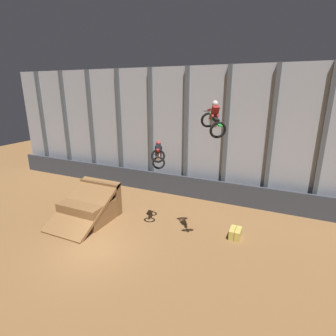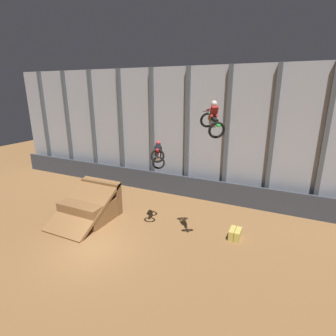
{
  "view_description": "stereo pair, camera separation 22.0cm",
  "coord_description": "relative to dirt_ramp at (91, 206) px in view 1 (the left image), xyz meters",
  "views": [
    {
      "loc": [
        8.49,
        -9.25,
        8.12
      ],
      "look_at": [
        2.35,
        4.24,
        3.65
      ],
      "focal_mm": 28.0,
      "sensor_mm": 36.0,
      "label": 1
    },
    {
      "loc": [
        8.69,
        -9.15,
        8.12
      ],
      "look_at": [
        2.35,
        4.24,
        3.65
      ],
      "focal_mm": 28.0,
      "sensor_mm": 36.0,
      "label": 2
    }
  ],
  "objects": [
    {
      "name": "rider_bike_right_air",
      "position": [
        8.07,
        -0.78,
        6.02
      ],
      "size": [
        1.5,
        1.77,
        1.58
      ],
      "rotation": [
        0.19,
        0.0,
        0.58
      ],
      "color": "black"
    },
    {
      "name": "hay_bale_trackside",
      "position": [
        9.09,
        1.38,
        -0.53
      ],
      "size": [
        0.61,
        0.91,
        0.57
      ],
      "rotation": [
        0.0,
        0.0,
        1.58
      ],
      "color": "#CCB751",
      "rests_on": "ground_plane"
    },
    {
      "name": "arena_back_wall",
      "position": [
        2.56,
        6.65,
        4.05
      ],
      "size": [
        32.0,
        0.4,
        9.73
      ],
      "color": "#A3A8B2",
      "rests_on": "ground_plane"
    },
    {
      "name": "lower_barrier",
      "position": [
        2.56,
        5.87,
        0.01
      ],
      "size": [
        31.36,
        0.2,
        1.64
      ],
      "color": "#383D47",
      "rests_on": "ground_plane"
    },
    {
      "name": "dirt_ramp",
      "position": [
        0.0,
        0.0,
        0.0
      ],
      "size": [
        3.01,
        4.15,
        2.36
      ],
      "color": "brown",
      "rests_on": "ground_plane"
    },
    {
      "name": "ground_plane",
      "position": [
        2.56,
        -2.91,
        -0.81
      ],
      "size": [
        60.0,
        60.0,
        0.0
      ],
      "primitive_type": "plane",
      "color": "olive"
    },
    {
      "name": "rider_bike_left_air",
      "position": [
        4.89,
        0.12,
        3.88
      ],
      "size": [
        1.37,
        1.82,
        1.68
      ],
      "rotation": [
        -0.53,
        0.0,
        0.44
      ],
      "color": "black"
    }
  ]
}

